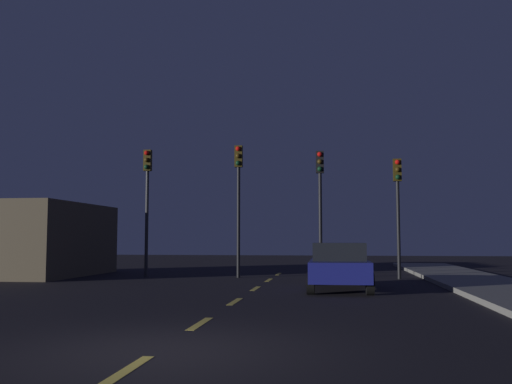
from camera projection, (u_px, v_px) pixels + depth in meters
The scene contains 13 objects.
ground_plane at pixel (239, 299), 14.97m from camera, with size 80.00×80.00×0.00m, color black.
lane_stripe_nearest at pixel (127, 370), 6.88m from camera, with size 0.16×1.60×0.01m, color #EACC4C.
lane_stripe_second at pixel (200, 324), 10.63m from camera, with size 0.16×1.60×0.01m, color #EACC4C.
lane_stripe_third at pixel (235, 301), 14.38m from camera, with size 0.16×1.60×0.01m, color #EACC4C.
lane_stripe_fourth at pixel (255, 288), 18.13m from camera, with size 0.16×1.60×0.01m, color #EACC4C.
lane_stripe_fifth at pixel (269, 280), 21.88m from camera, with size 0.16×1.60×0.01m, color #EACC4C.
lane_stripe_sixth at pixel (278, 274), 25.64m from camera, with size 0.16×1.60×0.01m, color #EACC4C.
traffic_signal_far_left at pixel (147, 188), 24.11m from camera, with size 0.32×0.38×5.38m.
traffic_signal_center_left at pixel (238, 186), 23.58m from camera, with size 0.32×0.38×5.47m.
traffic_signal_center_right at pixel (320, 189), 23.11m from camera, with size 0.32×0.38×5.17m.
traffic_signal_far_right at pixel (398, 194), 22.67m from camera, with size 0.32×0.38×4.79m.
car_stopped_ahead at pixel (339, 266), 17.75m from camera, with size 1.92×4.39×1.46m.
storefront_left at pixel (42, 240), 24.61m from camera, with size 4.07×6.90×3.11m, color brown.
Camera 1 is at (2.50, -7.95, 1.59)m, focal length 39.86 mm.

